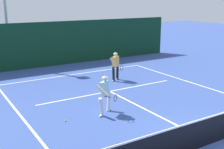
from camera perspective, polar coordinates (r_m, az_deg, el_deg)
name	(u,v)px	position (r m, az deg, el deg)	size (l,w,h in m)	color
ground_plane	(212,143)	(10.35, 19.05, -12.60)	(80.00, 80.00, 0.00)	#375097
court_line_baseline_far	(76,74)	(18.43, -7.11, 0.08)	(9.51, 0.10, 0.01)	white
court_line_service	(110,91)	(14.92, -0.43, -3.31)	(7.75, 0.10, 0.01)	white
court_line_centre	(150,112)	(12.39, 7.55, -7.27)	(0.10, 6.40, 0.01)	white
tennis_net	(214,129)	(10.14, 19.29, -10.01)	(10.42, 0.09, 1.08)	#1E4723
player_near	(105,93)	(11.82, -1.36, -3.69)	(0.91, 1.07, 1.61)	silver
player_far	(116,65)	(16.69, 0.71, 1.86)	(0.69, 0.93, 1.65)	black
tennis_ball	(65,121)	(11.51, -9.13, -8.94)	(0.07, 0.07, 0.07)	#D1E033
tennis_ball_extra	(186,127)	(11.15, 14.39, -10.03)	(0.07, 0.07, 0.07)	#D1E033
back_fence_windscreen	(57,44)	(20.90, -10.78, 5.97)	(19.01, 0.12, 3.09)	#0F3520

